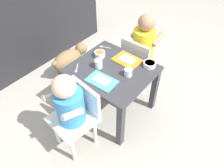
{
  "coord_description": "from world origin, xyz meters",
  "views": [
    {
      "loc": [
        -0.94,
        -0.76,
        1.46
      ],
      "look_at": [
        0.0,
        0.0,
        0.29
      ],
      "focal_mm": 34.09,
      "sensor_mm": 36.0,
      "label": 1
    }
  ],
  "objects_px": {
    "dining_table": "(112,77)",
    "dog": "(70,59)",
    "water_cup_right": "(99,64)",
    "spoon_by_left_tray": "(77,69)",
    "food_tray_right": "(127,60)",
    "seated_child_right": "(143,45)",
    "spoon_by_right_tray": "(104,47)",
    "water_cup_left": "(128,73)",
    "veggie_bowl_near": "(100,54)",
    "food_tray_left": "(102,81)",
    "cereal_bowl_left_side": "(150,64)",
    "seated_child_left": "(71,105)"
  },
  "relations": [
    {
      "from": "dining_table",
      "to": "dog",
      "type": "xyz_separation_m",
      "value": [
        0.09,
        0.6,
        -0.17
      ]
    },
    {
      "from": "water_cup_right",
      "to": "spoon_by_left_tray",
      "type": "xyz_separation_m",
      "value": [
        -0.12,
        0.11,
        -0.03
      ]
    },
    {
      "from": "food_tray_right",
      "to": "seated_child_right",
      "type": "bearing_deg",
      "value": 6.6
    },
    {
      "from": "dog",
      "to": "spoon_by_right_tray",
      "type": "bearing_deg",
      "value": -77.73
    },
    {
      "from": "seated_child_right",
      "to": "water_cup_left",
      "type": "height_order",
      "value": "seated_child_right"
    },
    {
      "from": "veggie_bowl_near",
      "to": "spoon_by_right_tray",
      "type": "height_order",
      "value": "veggie_bowl_near"
    },
    {
      "from": "food_tray_right",
      "to": "spoon_by_left_tray",
      "type": "xyz_separation_m",
      "value": [
        -0.32,
        0.23,
        -0.0
      ]
    },
    {
      "from": "food_tray_left",
      "to": "water_cup_left",
      "type": "height_order",
      "value": "water_cup_left"
    },
    {
      "from": "seated_child_right",
      "to": "water_cup_left",
      "type": "distance_m",
      "value": 0.43
    },
    {
      "from": "water_cup_right",
      "to": "veggie_bowl_near",
      "type": "bearing_deg",
      "value": 37.51
    },
    {
      "from": "spoon_by_left_tray",
      "to": "water_cup_left",
      "type": "bearing_deg",
      "value": -61.46
    },
    {
      "from": "seated_child_right",
      "to": "food_tray_right",
      "type": "height_order",
      "value": "seated_child_right"
    },
    {
      "from": "dining_table",
      "to": "food_tray_right",
      "type": "relative_size",
      "value": 2.75
    },
    {
      "from": "spoon_by_right_tray",
      "to": "spoon_by_left_tray",
      "type": "bearing_deg",
      "value": -175.57
    },
    {
      "from": "cereal_bowl_left_side",
      "to": "spoon_by_left_tray",
      "type": "distance_m",
      "value": 0.54
    },
    {
      "from": "seated_child_right",
      "to": "food_tray_left",
      "type": "xyz_separation_m",
      "value": [
        -0.57,
        -0.03,
        0.01
      ]
    },
    {
      "from": "spoon_by_right_tray",
      "to": "seated_child_left",
      "type": "bearing_deg",
      "value": -158.7
    },
    {
      "from": "dog",
      "to": "water_cup_right",
      "type": "height_order",
      "value": "water_cup_right"
    },
    {
      "from": "seated_child_right",
      "to": "spoon_by_right_tray",
      "type": "bearing_deg",
      "value": 137.89
    },
    {
      "from": "seated_child_left",
      "to": "seated_child_right",
      "type": "distance_m",
      "value": 0.85
    },
    {
      "from": "dog",
      "to": "spoon_by_left_tray",
      "type": "relative_size",
      "value": 4.72
    },
    {
      "from": "veggie_bowl_near",
      "to": "dog",
      "type": "bearing_deg",
      "value": 85.68
    },
    {
      "from": "food_tray_left",
      "to": "food_tray_right",
      "type": "distance_m",
      "value": 0.3
    },
    {
      "from": "food_tray_left",
      "to": "dining_table",
      "type": "bearing_deg",
      "value": 10.82
    },
    {
      "from": "seated_child_right",
      "to": "spoon_by_left_tray",
      "type": "xyz_separation_m",
      "value": [
        -0.59,
        0.2,
        0.01
      ]
    },
    {
      "from": "dining_table",
      "to": "cereal_bowl_left_side",
      "type": "bearing_deg",
      "value": -44.87
    },
    {
      "from": "water_cup_right",
      "to": "spoon_by_right_tray",
      "type": "xyz_separation_m",
      "value": [
        0.22,
        0.14,
        -0.03
      ]
    },
    {
      "from": "seated_child_left",
      "to": "spoon_by_left_tray",
      "type": "relative_size",
      "value": 7.67
    },
    {
      "from": "dog",
      "to": "cereal_bowl_left_side",
      "type": "bearing_deg",
      "value": -82.44
    },
    {
      "from": "cereal_bowl_left_side",
      "to": "seated_child_right",
      "type": "bearing_deg",
      "value": 42.07
    },
    {
      "from": "food_tray_left",
      "to": "spoon_by_right_tray",
      "type": "relative_size",
      "value": 2.17
    },
    {
      "from": "seated_child_right",
      "to": "seated_child_left",
      "type": "bearing_deg",
      "value": -179.38
    },
    {
      "from": "dog",
      "to": "spoon_by_right_tray",
      "type": "xyz_separation_m",
      "value": [
        0.08,
        -0.38,
        0.25
      ]
    },
    {
      "from": "dog",
      "to": "food_tray_left",
      "type": "xyz_separation_m",
      "value": [
        -0.24,
        -0.63,
        0.25
      ]
    },
    {
      "from": "dining_table",
      "to": "water_cup_right",
      "type": "bearing_deg",
      "value": 118.54
    },
    {
      "from": "dining_table",
      "to": "food_tray_left",
      "type": "distance_m",
      "value": 0.18
    },
    {
      "from": "food_tray_right",
      "to": "veggie_bowl_near",
      "type": "xyz_separation_m",
      "value": [
        -0.09,
        0.2,
        0.02
      ]
    },
    {
      "from": "food_tray_right",
      "to": "water_cup_left",
      "type": "bearing_deg",
      "value": -142.05
    },
    {
      "from": "seated_child_right",
      "to": "water_cup_left",
      "type": "relative_size",
      "value": 12.4
    },
    {
      "from": "food_tray_left",
      "to": "seated_child_left",
      "type": "bearing_deg",
      "value": 175.31
    },
    {
      "from": "spoon_by_left_tray",
      "to": "spoon_by_right_tray",
      "type": "xyz_separation_m",
      "value": [
        0.34,
        0.03,
        0.0
      ]
    },
    {
      "from": "food_tray_right",
      "to": "dog",
      "type": "bearing_deg",
      "value": 95.21
    },
    {
      "from": "veggie_bowl_near",
      "to": "spoon_by_right_tray",
      "type": "relative_size",
      "value": 0.84
    },
    {
      "from": "dog",
      "to": "dining_table",
      "type": "bearing_deg",
      "value": -98.79
    },
    {
      "from": "water_cup_left",
      "to": "veggie_bowl_near",
      "type": "distance_m",
      "value": 0.31
    },
    {
      "from": "dining_table",
      "to": "cereal_bowl_left_side",
      "type": "distance_m",
      "value": 0.3
    },
    {
      "from": "seated_child_left",
      "to": "dog",
      "type": "relative_size",
      "value": 1.62
    },
    {
      "from": "dining_table",
      "to": "spoon_by_right_tray",
      "type": "bearing_deg",
      "value": 52.28
    },
    {
      "from": "water_cup_left",
      "to": "spoon_by_right_tray",
      "type": "xyz_separation_m",
      "value": [
        0.16,
        0.36,
        -0.02
      ]
    },
    {
      "from": "food_tray_right",
      "to": "cereal_bowl_left_side",
      "type": "bearing_deg",
      "value": -73.97
    }
  ]
}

